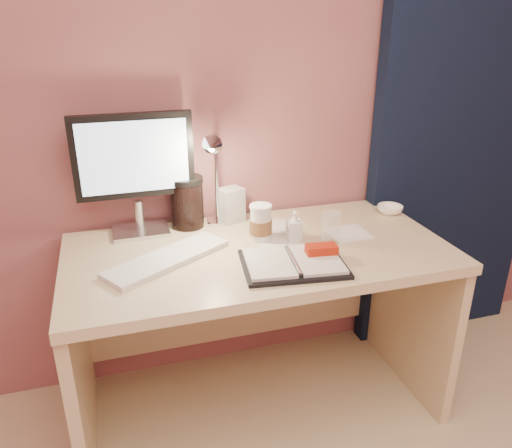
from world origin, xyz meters
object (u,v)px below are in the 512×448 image
object	(u,v)px
monitor	(134,164)
lotion_bottle	(294,226)
desk_lamp	(229,171)
keyboard	(168,259)
coffee_cup	(261,223)
bowl	(390,210)
dark_jar	(187,205)
planner	(296,262)
clear_cup	(331,228)
desk	(253,292)
product_box	(231,205)

from	to	relation	value
monitor	lotion_bottle	xyz separation A→B (m)	(0.55, -0.24, -0.22)
desk_lamp	lotion_bottle	bearing A→B (deg)	-18.53
lotion_bottle	monitor	bearing A→B (deg)	156.74
keyboard	coffee_cup	size ratio (longest dim) A/B	3.36
monitor	desk_lamp	bearing A→B (deg)	-14.91
bowl	dark_jar	distance (m)	0.87
planner	dark_jar	world-z (taller)	dark_jar
planner	bowl	distance (m)	0.66
clear_cup	desk_lamp	bearing A→B (deg)	147.12
bowl	desk	bearing A→B (deg)	-171.33
dark_jar	desk	bearing A→B (deg)	-44.63
clear_cup	dark_jar	size ratio (longest dim) A/B	0.66
desk	dark_jar	distance (m)	0.44
keyboard	desk_lamp	distance (m)	0.41
desk	dark_jar	bearing A→B (deg)	135.37
planner	clear_cup	size ratio (longest dim) A/B	3.10
dark_jar	product_box	size ratio (longest dim) A/B	1.29
desk	product_box	world-z (taller)	product_box
desk	keyboard	world-z (taller)	keyboard
coffee_cup	dark_jar	world-z (taller)	dark_jar
clear_cup	planner	bearing A→B (deg)	-144.64
lotion_bottle	product_box	size ratio (longest dim) A/B	0.82
monitor	product_box	world-z (taller)	monitor
planner	desk	bearing A→B (deg)	115.83
desk_lamp	clear_cup	bearing A→B (deg)	-15.77
keyboard	lotion_bottle	xyz separation A→B (m)	(0.48, 0.04, 0.05)
planner	clear_cup	distance (m)	0.24
desk_lamp	monitor	bearing A→B (deg)	-177.09
clear_cup	lotion_bottle	size ratio (longest dim) A/B	1.04
bowl	desk_lamp	world-z (taller)	desk_lamp
desk	planner	world-z (taller)	planner
coffee_cup	lotion_bottle	distance (m)	0.13
lotion_bottle	product_box	bearing A→B (deg)	126.20
bowl	planner	bearing A→B (deg)	-149.13
coffee_cup	desk_lamp	xyz separation A→B (m)	(-0.09, 0.11, 0.18)
clear_cup	lotion_bottle	world-z (taller)	clear_cup
lotion_bottle	bowl	bearing A→B (deg)	15.79
bowl	product_box	size ratio (longest dim) A/B	0.76
planner	dark_jar	size ratio (longest dim) A/B	2.04
monitor	clear_cup	size ratio (longest dim) A/B	3.87
desk	lotion_bottle	world-z (taller)	lotion_bottle
keyboard	bowl	size ratio (longest dim) A/B	4.27
bowl	lotion_bottle	bearing A→B (deg)	-164.21
clear_cup	product_box	distance (m)	0.44
planner	bowl	xyz separation A→B (m)	(0.57, 0.34, 0.00)
keyboard	desk_lamp	xyz separation A→B (m)	(0.27, 0.19, 0.24)
keyboard	clear_cup	world-z (taller)	clear_cup
product_box	planner	bearing A→B (deg)	-94.61
keyboard	planner	size ratio (longest dim) A/B	1.24
monitor	coffee_cup	world-z (taller)	monitor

